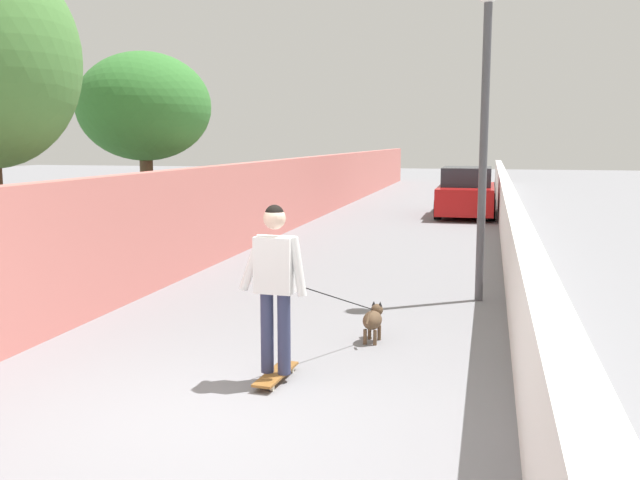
{
  "coord_description": "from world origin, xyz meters",
  "views": [
    {
      "loc": [
        -5.19,
        -2.41,
        2.4
      ],
      "look_at": [
        4.24,
        -0.12,
        1.0
      ],
      "focal_mm": 39.17,
      "sensor_mm": 36.0,
      "label": 1
    }
  ],
  "objects_px": {
    "tree_left_mid": "(144,108)",
    "skateboard": "(276,374)",
    "car_near": "(466,193)",
    "lamp_post": "(486,86)",
    "person_skateboarder": "(275,276)",
    "dog": "(373,319)"
  },
  "relations": [
    {
      "from": "lamp_post",
      "to": "person_skateboarder",
      "type": "height_order",
      "value": "lamp_post"
    },
    {
      "from": "person_skateboarder",
      "to": "car_near",
      "type": "relative_size",
      "value": 0.41
    },
    {
      "from": "tree_left_mid",
      "to": "skateboard",
      "type": "bearing_deg",
      "value": -143.61
    },
    {
      "from": "person_skateboarder",
      "to": "dog",
      "type": "xyz_separation_m",
      "value": [
        1.59,
        -0.72,
        -0.8
      ]
    },
    {
      "from": "skateboard",
      "to": "car_near",
      "type": "distance_m",
      "value": 16.21
    },
    {
      "from": "lamp_post",
      "to": "skateboard",
      "type": "relative_size",
      "value": 5.76
    },
    {
      "from": "car_near",
      "to": "lamp_post",
      "type": "bearing_deg",
      "value": -177.14
    },
    {
      "from": "lamp_post",
      "to": "car_near",
      "type": "distance_m",
      "value": 12.29
    },
    {
      "from": "person_skateboarder",
      "to": "car_near",
      "type": "distance_m",
      "value": 16.2
    },
    {
      "from": "skateboard",
      "to": "tree_left_mid",
      "type": "bearing_deg",
      "value": 36.39
    },
    {
      "from": "tree_left_mid",
      "to": "car_near",
      "type": "xyz_separation_m",
      "value": [
        9.88,
        -5.93,
        -2.31
      ]
    },
    {
      "from": "tree_left_mid",
      "to": "skateboard",
      "type": "height_order",
      "value": "tree_left_mid"
    },
    {
      "from": "tree_left_mid",
      "to": "lamp_post",
      "type": "bearing_deg",
      "value": -108.18
    },
    {
      "from": "tree_left_mid",
      "to": "dog",
      "type": "bearing_deg",
      "value": -131.21
    },
    {
      "from": "dog",
      "to": "car_near",
      "type": "distance_m",
      "value": 14.57
    },
    {
      "from": "tree_left_mid",
      "to": "skateboard",
      "type": "xyz_separation_m",
      "value": [
        -6.26,
        -4.61,
        -2.95
      ]
    },
    {
      "from": "person_skateboarder",
      "to": "tree_left_mid",
      "type": "bearing_deg",
      "value": 36.39
    },
    {
      "from": "skateboard",
      "to": "person_skateboarder",
      "type": "relative_size",
      "value": 0.48
    },
    {
      "from": "skateboard",
      "to": "car_near",
      "type": "relative_size",
      "value": 0.19
    },
    {
      "from": "person_skateboarder",
      "to": "dog",
      "type": "distance_m",
      "value": 1.92
    },
    {
      "from": "tree_left_mid",
      "to": "skateboard",
      "type": "distance_m",
      "value": 8.32
    },
    {
      "from": "lamp_post",
      "to": "person_skateboarder",
      "type": "xyz_separation_m",
      "value": [
        -4.12,
        1.92,
        -2.09
      ]
    }
  ]
}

